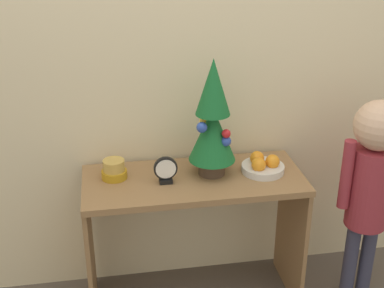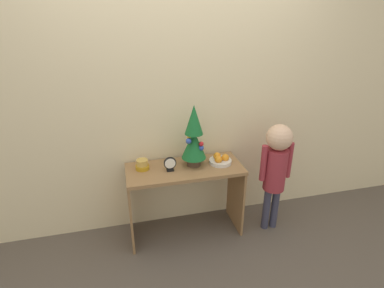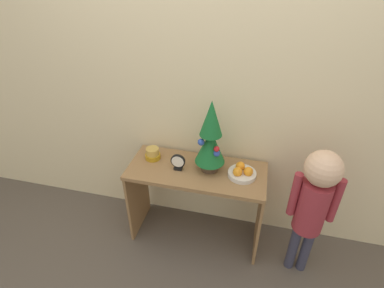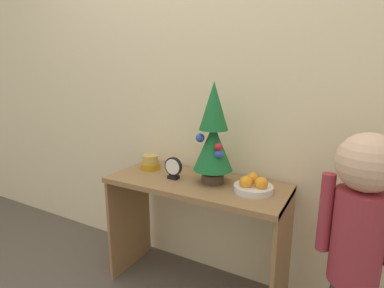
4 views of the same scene
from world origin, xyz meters
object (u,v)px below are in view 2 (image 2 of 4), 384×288
mini_tree (194,137)px  singing_bowl (142,165)px  child_figure (276,163)px  fruit_bowl (220,160)px  desk_clock (170,164)px

mini_tree → singing_bowl: bearing=176.1°
child_figure → singing_bowl: bearing=170.6°
child_figure → fruit_bowl: bearing=163.6°
fruit_bowl → desk_clock: bearing=-175.9°
mini_tree → child_figure: (0.71, -0.16, -0.25)m
child_figure → mini_tree: bearing=167.2°
fruit_bowl → desk_clock: 0.46m
mini_tree → singing_bowl: 0.50m
mini_tree → singing_bowl: size_ratio=4.72×
mini_tree → fruit_bowl: 0.33m
desk_clock → child_figure: (0.93, -0.11, -0.05)m
child_figure → desk_clock: bearing=173.5°
fruit_bowl → desk_clock: (-0.46, -0.03, 0.03)m
mini_tree → desk_clock: size_ratio=4.33×
fruit_bowl → singing_bowl: bearing=175.6°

